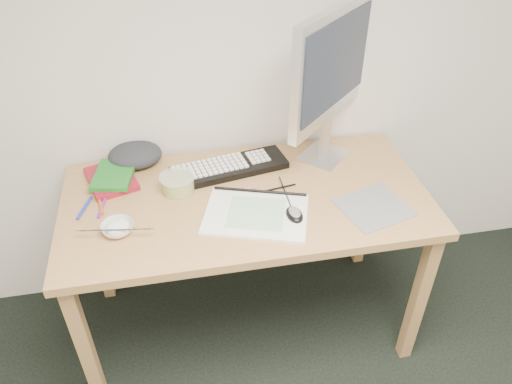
# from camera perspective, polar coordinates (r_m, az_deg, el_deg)

# --- Properties ---
(desk) EXTENTS (1.40, 0.70, 0.75)m
(desk) POSITION_cam_1_polar(r_m,az_deg,el_deg) (1.97, -1.09, -2.41)
(desk) COLOR tan
(desk) RESTS_ON ground
(mousepad) EXTENTS (0.29, 0.28, 0.00)m
(mousepad) POSITION_cam_1_polar(r_m,az_deg,el_deg) (1.91, 13.31, -1.70)
(mousepad) COLOR slate
(mousepad) RESTS_ON desk
(sketchpad) EXTENTS (0.44, 0.37, 0.01)m
(sketchpad) POSITION_cam_1_polar(r_m,az_deg,el_deg) (1.82, -0.00, -2.55)
(sketchpad) COLOR silver
(sketchpad) RESTS_ON desk
(keyboard) EXTENTS (0.49, 0.24, 0.03)m
(keyboard) POSITION_cam_1_polar(r_m,az_deg,el_deg) (2.05, -3.08, 2.80)
(keyboard) COLOR black
(keyboard) RESTS_ON desk
(monitor) EXTENTS (0.42, 0.41, 0.63)m
(monitor) POSITION_cam_1_polar(r_m,az_deg,el_deg) (1.97, 8.64, 13.69)
(monitor) COLOR silver
(monitor) RESTS_ON desk
(mouse) EXTENTS (0.07, 0.10, 0.03)m
(mouse) POSITION_cam_1_polar(r_m,az_deg,el_deg) (1.80, 4.43, -2.34)
(mouse) COLOR black
(mouse) RESTS_ON sketchpad
(rice_bowl) EXTENTS (0.14, 0.14, 0.04)m
(rice_bowl) POSITION_cam_1_polar(r_m,az_deg,el_deg) (1.81, -15.54, -4.02)
(rice_bowl) COLOR white
(rice_bowl) RESTS_ON desk
(chopsticks) EXTENTS (0.25, 0.06, 0.02)m
(chopsticks) POSITION_cam_1_polar(r_m,az_deg,el_deg) (1.77, -15.75, -4.19)
(chopsticks) COLOR silver
(chopsticks) RESTS_ON rice_bowl
(fruit_tub) EXTENTS (0.15, 0.15, 0.07)m
(fruit_tub) POSITION_cam_1_polar(r_m,az_deg,el_deg) (1.95, -8.93, 0.98)
(fruit_tub) COLOR #D6D94C
(fruit_tub) RESTS_ON desk
(book_red) EXTENTS (0.23, 0.27, 0.02)m
(book_red) POSITION_cam_1_polar(r_m,az_deg,el_deg) (2.07, -16.21, 1.45)
(book_red) COLOR maroon
(book_red) RESTS_ON desk
(book_green) EXTENTS (0.18, 0.23, 0.02)m
(book_green) POSITION_cam_1_polar(r_m,az_deg,el_deg) (2.05, -15.95, 1.90)
(book_green) COLOR #1C7022
(book_green) RESTS_ON book_red
(cloth_lump) EXTENTS (0.21, 0.19, 0.08)m
(cloth_lump) POSITION_cam_1_polar(r_m,az_deg,el_deg) (2.14, -13.66, 4.12)
(cloth_lump) COLOR #25272C
(cloth_lump) RESTS_ON desk
(pencil_pink) EXTENTS (0.18, 0.03, 0.01)m
(pencil_pink) POSITION_cam_1_polar(r_m,az_deg,el_deg) (1.94, -2.36, 0.12)
(pencil_pink) COLOR #D86C8D
(pencil_pink) RESTS_ON desk
(pencil_tan) EXTENTS (0.15, 0.10, 0.01)m
(pencil_tan) POSITION_cam_1_polar(r_m,az_deg,el_deg) (1.93, 0.89, -0.11)
(pencil_tan) COLOR tan
(pencil_tan) RESTS_ON desk
(pencil_black) EXTENTS (0.19, 0.04, 0.01)m
(pencil_black) POSITION_cam_1_polar(r_m,az_deg,el_deg) (1.94, 1.90, 0.29)
(pencil_black) COLOR black
(pencil_black) RESTS_ON desk
(marker_blue) EXTENTS (0.05, 0.13, 0.01)m
(marker_blue) POSITION_cam_1_polar(r_m,az_deg,el_deg) (1.96, -19.02, -1.71)
(marker_blue) COLOR #2131B6
(marker_blue) RESTS_ON desk
(marker_orange) EXTENTS (0.04, 0.14, 0.01)m
(marker_orange) POSITION_cam_1_polar(r_m,az_deg,el_deg) (1.96, -17.40, -1.18)
(marker_orange) COLOR #CA4D17
(marker_orange) RESTS_ON desk
(marker_purple) EXTENTS (0.03, 0.13, 0.01)m
(marker_purple) POSITION_cam_1_polar(r_m,az_deg,el_deg) (1.94, -17.15, -1.55)
(marker_purple) COLOR #702997
(marker_purple) RESTS_ON desk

